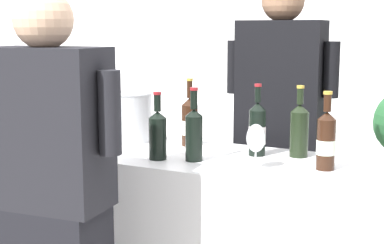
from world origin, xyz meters
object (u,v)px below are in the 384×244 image
(wine_glass, at_px, (256,140))
(wine_bottle_7, at_px, (190,122))
(wine_bottle_2, at_px, (257,129))
(ice_bucket, at_px, (130,116))
(wine_bottle_0, at_px, (77,125))
(wine_bottle_3, at_px, (158,133))
(wine_bottle_1, at_px, (326,140))
(wine_bottle_8, at_px, (56,113))
(person_guest, at_px, (52,219))
(person_server, at_px, (279,152))
(wine_bottle_6, at_px, (35,120))
(wine_bottle_4, at_px, (194,133))
(wine_bottle_5, at_px, (299,129))

(wine_glass, bearing_deg, wine_bottle_7, 147.36)
(wine_bottle_2, bearing_deg, ice_bucket, 177.76)
(wine_bottle_0, height_order, wine_glass, wine_bottle_0)
(wine_bottle_3, xyz_separation_m, wine_bottle_7, (-0.01, 0.33, 0.00))
(wine_bottle_1, relative_size, wine_bottle_8, 0.96)
(wine_bottle_7, bearing_deg, wine_bottle_1, -14.05)
(wine_bottle_2, bearing_deg, wine_bottle_7, 171.26)
(wine_glass, xyz_separation_m, person_guest, (-0.59, -0.57, -0.26))
(wine_bottle_0, relative_size, ice_bucket, 1.33)
(wine_bottle_1, relative_size, wine_bottle_2, 0.99)
(wine_bottle_2, bearing_deg, person_server, 95.72)
(wine_bottle_8, bearing_deg, wine_glass, -6.35)
(wine_bottle_3, xyz_separation_m, wine_bottle_6, (-0.70, -0.01, 0.01))
(wine_bottle_1, height_order, person_server, person_server)
(wine_bottle_1, bearing_deg, wine_glass, -156.43)
(wine_bottle_4, relative_size, wine_bottle_8, 0.96)
(wine_bottle_2, height_order, wine_bottle_4, wine_bottle_2)
(wine_bottle_3, relative_size, person_server, 0.17)
(wine_bottle_1, xyz_separation_m, wine_bottle_5, (-0.17, 0.18, 0.00))
(wine_bottle_6, bearing_deg, wine_glass, 2.19)
(wine_bottle_5, bearing_deg, ice_bucket, -177.93)
(wine_bottle_6, relative_size, wine_glass, 1.84)
(wine_bottle_1, relative_size, wine_bottle_6, 0.94)
(wine_bottle_3, relative_size, wine_bottle_7, 0.90)
(wine_bottle_1, height_order, wine_bottle_4, same)
(wine_bottle_0, bearing_deg, wine_bottle_3, -2.26)
(wine_bottle_1, bearing_deg, wine_bottle_5, 132.51)
(wine_bottle_2, distance_m, wine_bottle_8, 1.08)
(wine_bottle_4, height_order, person_server, person_server)
(wine_bottle_3, bearing_deg, wine_bottle_4, 16.79)
(person_server, bearing_deg, wine_glass, -79.46)
(ice_bucket, bearing_deg, wine_glass, -18.50)
(wine_bottle_7, distance_m, person_server, 0.56)
(wine_bottle_8, relative_size, person_guest, 0.20)
(wine_bottle_5, distance_m, wine_bottle_8, 1.26)
(wine_glass, bearing_deg, wine_bottle_0, -178.68)
(wine_bottle_6, relative_size, ice_bucket, 1.36)
(wine_bottle_1, xyz_separation_m, wine_bottle_6, (-1.40, -0.16, 0.00))
(wine_bottle_1, height_order, wine_glass, wine_bottle_1)
(wine_bottle_0, xyz_separation_m, wine_bottle_1, (1.16, 0.13, 0.01))
(wine_bottle_7, bearing_deg, wine_bottle_0, -144.59)
(wine_bottle_1, distance_m, wine_bottle_6, 1.41)
(wine_bottle_4, bearing_deg, wine_bottle_3, -163.21)
(wine_bottle_2, height_order, wine_bottle_8, wine_bottle_8)
(wine_bottle_1, height_order, wine_bottle_3, wine_bottle_1)
(wine_bottle_6, bearing_deg, wine_bottle_8, 93.30)
(wine_bottle_6, height_order, wine_bottle_8, wine_bottle_6)
(wine_bottle_1, xyz_separation_m, wine_bottle_4, (-0.55, -0.11, 0.00))
(wine_bottle_8, bearing_deg, ice_bucket, 20.04)
(ice_bucket, height_order, person_server, person_server)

